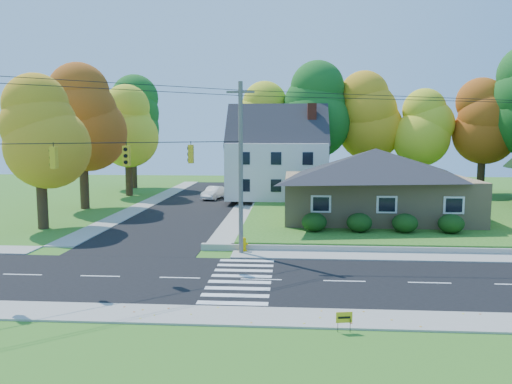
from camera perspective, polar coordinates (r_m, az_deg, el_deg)
ground at (r=24.54m, az=0.60°, el=-10.00°), size 120.00×120.00×0.00m
road_main at (r=24.53m, az=0.60°, el=-9.98°), size 90.00×8.00×0.02m
road_cross at (r=50.83m, az=-6.70°, el=-1.31°), size 8.00×44.00×0.02m
sidewalk_north at (r=29.34m, az=1.18°, el=-7.13°), size 90.00×2.00×0.08m
sidewalk_south at (r=19.79m, az=-0.28°, el=-14.05°), size 90.00×2.00×0.08m
lawn at (r=46.45m, az=18.43°, el=-2.07°), size 30.00×30.00×0.50m
ranch_house at (r=40.19m, az=13.44°, el=1.11°), size 14.60×10.60×5.40m
colonial_house at (r=51.54m, az=2.49°, el=3.95°), size 10.40×8.40×9.60m
hedge_row at (r=34.33m, az=14.21°, el=-3.43°), size 10.70×1.70×1.27m
traffic_infrastructure at (r=24.93m, az=0.45°, el=2.32°), size 38.10×10.66×10.00m
tree_lot_0 at (r=57.57m, az=0.61°, el=7.95°), size 6.72×6.72×12.51m
tree_lot_1 at (r=56.58m, az=6.71°, el=9.25°), size 7.84×7.84×14.60m
tree_lot_2 at (r=58.13m, az=12.64°, el=8.42°), size 7.28×7.28×13.56m
tree_lot_3 at (r=58.33m, az=18.63°, el=6.94°), size 6.16×6.16×11.47m
tree_lot_4 at (r=59.18m, az=24.58°, el=7.31°), size 6.72×6.72×12.51m
tree_west_0 at (r=39.94m, az=-23.57°, el=6.29°), size 6.16×6.16×11.47m
tree_west_1 at (r=49.44m, az=-19.30°, el=7.96°), size 7.28×7.28×13.56m
tree_west_2 at (r=58.43m, az=-14.48°, el=7.23°), size 6.72×6.72×12.51m
tree_west_3 at (r=66.68m, az=-13.97°, el=8.27°), size 7.84×7.84×14.60m
white_car at (r=54.00m, az=-4.86°, el=-0.09°), size 2.33×4.29×1.34m
fire_hydrant at (r=29.94m, az=-1.41°, el=-6.08°), size 0.51×0.40×0.91m
yard_sign at (r=18.56m, az=10.04°, el=-13.98°), size 0.59×0.12×0.75m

